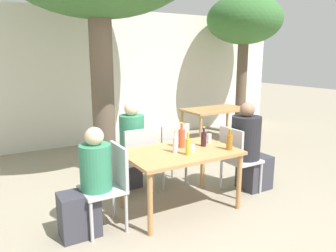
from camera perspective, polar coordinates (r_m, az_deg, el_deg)
The scene contains 19 objects.
ground_plane at distance 4.22m, azimuth 2.13°, elevation -14.04°, with size 30.00×30.00×0.00m, color gray.
cafe_building_wall at distance 7.09m, azimuth -13.74°, elevation 8.13°, with size 10.00×0.08×2.80m.
tree_far at distance 7.97m, azimuth 13.14°, elevation 17.20°, with size 1.71×1.71×3.21m.
dining_table_front at distance 3.97m, azimuth 2.20°, elevation -5.53°, with size 1.35×0.87×0.74m.
dining_table_back at distance 7.12m, azimuth 8.26°, elevation 2.31°, with size 1.39×0.80×0.74m.
patio_chair_0 at distance 3.64m, azimuth -10.11°, elevation -9.53°, with size 0.44×0.44×0.93m.
patio_chair_1 at distance 4.54m, azimuth 11.90°, elevation -5.13°, with size 0.44×0.44×0.93m.
patio_chair_2 at distance 4.45m, azimuth -5.42°, elevation -5.30°, with size 0.44×0.44×0.93m.
patio_chair_3 at distance 4.69m, azimuth 0.56°, elevation -4.31°, with size 0.44×0.44×0.93m.
person_seated_0 at distance 3.58m, azimuth -13.81°, elevation -10.47°, with size 0.57×0.33×1.15m.
person_seated_1 at distance 4.68m, azimuth 14.00°, elevation -4.17°, with size 0.60×0.40×1.25m.
person_seated_2 at distance 4.64m, azimuth -6.66°, elevation -4.15°, with size 0.34×0.57×1.26m.
soda_bottle_0 at distance 4.06m, azimuth 2.38°, elevation -2.06°, with size 0.08×0.08×0.32m.
amber_bottle_1 at distance 4.04m, azimuth 10.65°, elevation -2.67°, with size 0.08×0.08×0.27m.
wine_bottle_2 at distance 4.15m, azimuth 6.22°, elevation -2.21°, with size 0.07×0.07×0.25m.
water_bottle_3 at distance 3.86m, azimuth 1.31°, elevation -3.17°, with size 0.07×0.07×0.27m.
oil_cruet_4 at distance 3.77m, azimuth 3.49°, elevation -3.52°, with size 0.06×0.06×0.27m.
drinking_glass_0 at distance 4.29m, azimuth 7.15°, elevation -2.20°, with size 0.06×0.06×0.13m.
drinking_glass_1 at distance 3.91m, azimuth 4.20°, elevation -3.88°, with size 0.07×0.07×0.09m.
Camera 1 is at (-2.05, -3.18, 1.87)m, focal length 35.00 mm.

